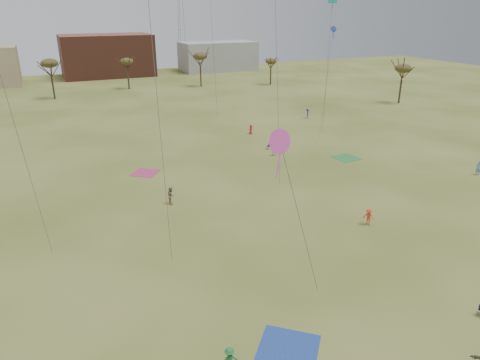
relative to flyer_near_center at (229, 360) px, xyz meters
name	(u,v)px	position (x,y,z in m)	size (l,w,h in m)	color
ground	(313,314)	(7.09, 2.23, -0.79)	(260.00, 260.00, 0.00)	#43531A
flyer_near_center	(229,360)	(0.00, 0.00, 0.00)	(1.02, 0.59, 1.58)	#226630
spectator_fore_b	(171,195)	(3.38, 23.73, 0.15)	(0.92, 0.71, 1.88)	#8A6E58
flyer_mid_b	(368,217)	(19.21, 11.24, 0.04)	(1.07, 0.62, 1.66)	red
flyer_mid_c	(478,168)	(40.52, 16.38, 0.13)	(0.67, 0.44, 1.84)	#6D88B5
spectator_mid_e	(275,150)	(21.08, 33.39, 0.10)	(0.87, 0.68, 1.78)	silver
flyer_far_b	(251,129)	(22.98, 45.11, -0.03)	(0.74, 0.48, 1.52)	#B91F39
flyer_far_c	(307,113)	(37.44, 50.66, 0.09)	(1.14, 0.66, 1.77)	#28229E
blanket_blue	(288,350)	(3.89, 0.03, -0.79)	(3.57, 3.57, 0.03)	#234399
blanket_plum	(145,173)	(2.95, 34.07, -0.79)	(3.04, 3.04, 0.03)	#B03660
blanket_olive	(346,158)	(29.66, 28.44, -0.79)	(3.08, 3.08, 0.03)	#2E7F3D
camp_chair_right	(268,147)	(21.77, 36.54, -0.53)	(0.60, 0.56, 0.87)	#121233
kites_aloft	(204,0)	(8.89, 26.98, 19.30)	(61.80, 60.21, 24.69)	red
tree_line	(98,70)	(4.24, 81.35, 6.30)	(117.44, 49.32, 8.91)	#3A2B1E
building_brick	(107,55)	(12.09, 122.23, 5.21)	(26.00, 16.00, 12.00)	brown
building_grey	(218,56)	(47.09, 120.23, 3.71)	(24.00, 12.00, 9.00)	gray
radio_tower	(180,8)	(37.09, 127.23, 18.42)	(1.51, 1.72, 41.00)	#9EA3A8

